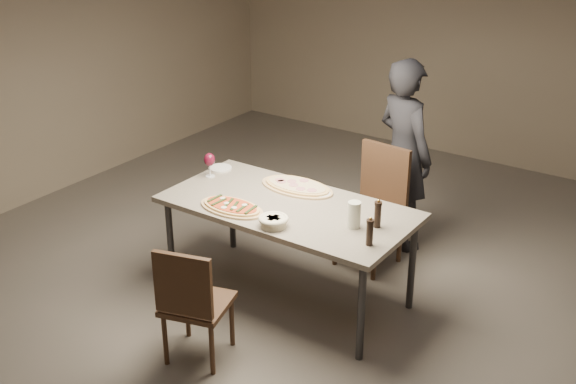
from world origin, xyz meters
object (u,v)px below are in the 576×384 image
Objects in this scene: carafe at (354,215)px; pepper_mill_left at (378,214)px; ham_pizza at (297,186)px; bread_basket at (273,221)px; chair_near at (192,299)px; zucchini_pizza at (232,207)px; dining_table at (288,212)px; chair_far at (376,199)px; diner at (404,155)px.

pepper_mill_left is at bearing 35.86° from carafe.
ham_pizza is 2.95× the size of bread_basket.
bread_basket is 0.69m from pepper_mill_left.
carafe reaches higher than chair_near.
chair_near is at bearing -103.47° from bread_basket.
dining_table is at bearing 50.83° from zucchini_pizza.
chair_far reaches higher than chair_near.
chair_near is at bearing 86.00° from chair_far.
dining_table is 8.89× the size of pepper_mill_left.
chair_far is (0.14, 1.19, -0.25)m from bread_basket.
zucchini_pizza is 0.53× the size of chair_far.
dining_table is at bearing 100.72° from diner.
pepper_mill_left is (0.80, -0.23, 0.08)m from ham_pizza.
pepper_mill_left is at bearing 123.22° from chair_far.
bread_basket is 0.54m from carafe.
diner is at bearing 83.51° from bread_basket.
chair_far is (-0.43, 0.81, -0.31)m from pepper_mill_left.
chair_far is (-0.30, 0.90, -0.30)m from carafe.
diner reaches higher than pepper_mill_left.
ham_pizza is 0.71× the size of chair_near.
bread_basket is 0.13× the size of diner.
zucchini_pizza is 0.61× the size of chair_near.
carafe is (0.56, -0.04, 0.15)m from dining_table.
zucchini_pizza is 0.41m from bread_basket.
diner is at bearing 65.15° from chair_near.
chair_far reaches higher than ham_pizza.
pepper_mill_left is at bearing 38.88° from chair_near.
pepper_mill_left is at bearing 25.28° from zucchini_pizza.
pepper_mill_left is at bearing -21.92° from ham_pizza.
diner is at bearing -90.23° from chair_far.
carafe is at bearing 113.83° from chair_far.
diner is (0.58, 1.52, 0.03)m from zucchini_pizza.
dining_table is at bearing -74.19° from ham_pizza.
zucchini_pizza is at bearing -113.27° from ham_pizza.
chair_near reaches higher than bread_basket.
carafe is 0.22× the size of chair_near.
chair_near is (-0.16, -0.66, -0.32)m from bread_basket.
carafe is 0.11× the size of diner.
chair_near reaches higher than ham_pizza.
chair_near is 2.29m from diner.
pepper_mill_left reaches higher than dining_table.
dining_table is 0.37m from bread_basket.
ham_pizza is 0.83m from pepper_mill_left.
chair_far reaches higher than bread_basket.
dining_table is 3.01× the size of ham_pizza.
ham_pizza is at bearing 76.71° from chair_near.
diner reaches higher than ham_pizza.
dining_table is at bearing 175.85° from carafe.
dining_table is 9.82× the size of carafe.
chair_far is at bearing 64.51° from chair_near.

